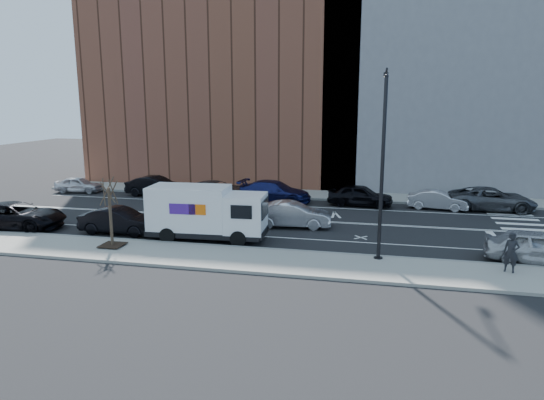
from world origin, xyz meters
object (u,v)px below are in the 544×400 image
at_px(fedex_van, 206,212).
at_px(far_parked_a, 79,185).
at_px(far_parked_b, 156,186).
at_px(driving_sedan, 292,215).
at_px(near_parked_front, 537,247).
at_px(pedestrian, 511,252).

xyz_separation_m(fedex_van, far_parked_a, (-15.89, 11.50, -0.94)).
bearing_deg(far_parked_b, driving_sedan, -115.16).
distance_m(far_parked_b, near_parked_front, 28.36).
height_order(near_parked_front, pedestrian, pedestrian).
bearing_deg(pedestrian, far_parked_b, 168.36).
xyz_separation_m(far_parked_b, driving_sedan, (12.85, -7.50, -0.03)).
bearing_deg(fedex_van, near_parked_front, -4.63).
distance_m(far_parked_b, driving_sedan, 14.88).
xyz_separation_m(far_parked_a, far_parked_b, (7.35, -0.16, 0.15)).
bearing_deg(far_parked_a, driving_sedan, -116.94).
xyz_separation_m(fedex_van, near_parked_front, (17.24, -0.47, -0.80)).
relative_size(fedex_van, near_parked_front, 1.42).
xyz_separation_m(fedex_van, pedestrian, (15.54, -2.52, -0.54)).
xyz_separation_m(fedex_van, far_parked_b, (-8.54, 11.35, -0.79)).
height_order(far_parked_b, driving_sedan, far_parked_b).
xyz_separation_m(far_parked_a, driving_sedan, (20.20, -7.66, 0.12)).
distance_m(near_parked_front, pedestrian, 2.68).
distance_m(far_parked_a, pedestrian, 34.42).
bearing_deg(pedestrian, near_parked_front, 68.66).
relative_size(fedex_van, far_parked_a, 1.72).
bearing_deg(near_parked_front, driving_sedan, 78.39).
bearing_deg(far_parked_a, fedex_van, -132.09).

